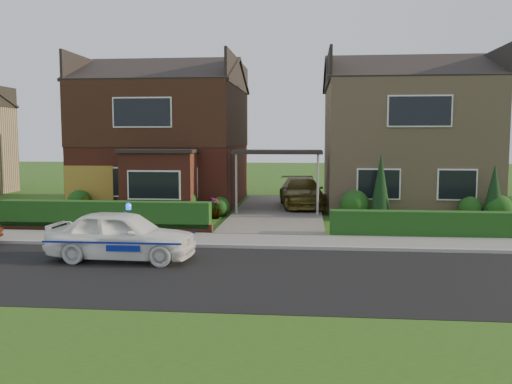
# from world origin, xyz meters

# --- Properties ---
(ground) EXTENTS (120.00, 120.00, 0.00)m
(ground) POSITION_xyz_m (0.00, 0.00, 0.00)
(ground) COLOR #254813
(ground) RESTS_ON ground
(road) EXTENTS (60.00, 6.00, 0.02)m
(road) POSITION_xyz_m (0.00, 0.00, 0.00)
(road) COLOR black
(road) RESTS_ON ground
(kerb) EXTENTS (60.00, 0.16, 0.12)m
(kerb) POSITION_xyz_m (0.00, 3.05, 0.06)
(kerb) COLOR #9E9993
(kerb) RESTS_ON ground
(sidewalk) EXTENTS (60.00, 2.00, 0.10)m
(sidewalk) POSITION_xyz_m (0.00, 4.10, 0.05)
(sidewalk) COLOR slate
(sidewalk) RESTS_ON ground
(grass_verge) EXTENTS (60.00, 4.00, 0.01)m
(grass_verge) POSITION_xyz_m (0.00, -5.00, 0.00)
(grass_verge) COLOR #254813
(grass_verge) RESTS_ON ground
(driveway) EXTENTS (3.80, 12.00, 0.12)m
(driveway) POSITION_xyz_m (0.00, 11.00, 0.06)
(driveway) COLOR #666059
(driveway) RESTS_ON ground
(house_left) EXTENTS (7.50, 9.53, 7.25)m
(house_left) POSITION_xyz_m (-5.78, 13.90, 3.81)
(house_left) COLOR brown
(house_left) RESTS_ON ground
(house_right) EXTENTS (7.50, 8.06, 7.25)m
(house_right) POSITION_xyz_m (5.80, 13.99, 3.66)
(house_right) COLOR tan
(house_right) RESTS_ON ground
(carport_link) EXTENTS (3.80, 3.00, 2.77)m
(carport_link) POSITION_xyz_m (0.00, 10.95, 2.66)
(carport_link) COLOR black
(carport_link) RESTS_ON ground
(garage_door) EXTENTS (2.20, 0.10, 2.10)m
(garage_door) POSITION_xyz_m (-8.25, 9.96, 1.05)
(garage_door) COLOR brown
(garage_door) RESTS_ON ground
(dwarf_wall) EXTENTS (7.70, 0.25, 0.36)m
(dwarf_wall) POSITION_xyz_m (-5.80, 5.30, 0.18)
(dwarf_wall) COLOR brown
(dwarf_wall) RESTS_ON ground
(hedge_left) EXTENTS (7.50, 0.55, 0.90)m
(hedge_left) POSITION_xyz_m (-5.80, 5.45, 0.00)
(hedge_left) COLOR #183611
(hedge_left) RESTS_ON ground
(hedge_right) EXTENTS (7.50, 0.55, 0.80)m
(hedge_right) POSITION_xyz_m (5.80, 5.35, 0.00)
(hedge_right) COLOR #183611
(hedge_right) RESTS_ON ground
(shrub_left_far) EXTENTS (1.08, 1.08, 1.08)m
(shrub_left_far) POSITION_xyz_m (-8.50, 9.50, 0.54)
(shrub_left_far) COLOR #183611
(shrub_left_far) RESTS_ON ground
(shrub_left_mid) EXTENTS (1.32, 1.32, 1.32)m
(shrub_left_mid) POSITION_xyz_m (-4.00, 9.30, 0.66)
(shrub_left_mid) COLOR #183611
(shrub_left_mid) RESTS_ON ground
(shrub_left_near) EXTENTS (0.84, 0.84, 0.84)m
(shrub_left_near) POSITION_xyz_m (-2.40, 9.60, 0.42)
(shrub_left_near) COLOR #183611
(shrub_left_near) RESTS_ON ground
(shrub_right_near) EXTENTS (1.20, 1.20, 1.20)m
(shrub_right_near) POSITION_xyz_m (3.20, 9.40, 0.60)
(shrub_right_near) COLOR #183611
(shrub_right_near) RESTS_ON ground
(shrub_right_mid) EXTENTS (0.96, 0.96, 0.96)m
(shrub_right_mid) POSITION_xyz_m (7.80, 9.50, 0.48)
(shrub_right_mid) COLOR #183611
(shrub_right_mid) RESTS_ON ground
(shrub_right_far) EXTENTS (1.08, 1.08, 1.08)m
(shrub_right_far) POSITION_xyz_m (8.80, 9.20, 0.54)
(shrub_right_far) COLOR #183611
(shrub_right_far) RESTS_ON ground
(conifer_a) EXTENTS (0.90, 0.90, 2.60)m
(conifer_a) POSITION_xyz_m (4.20, 9.20, 1.30)
(conifer_a) COLOR black
(conifer_a) RESTS_ON ground
(conifer_b) EXTENTS (0.90, 0.90, 2.20)m
(conifer_b) POSITION_xyz_m (8.60, 9.20, 1.10)
(conifer_b) COLOR black
(conifer_b) RESTS_ON ground
(police_car) EXTENTS (3.66, 4.04, 1.52)m
(police_car) POSITION_xyz_m (-3.68, 1.20, 0.68)
(police_car) COLOR white
(police_car) RESTS_ON ground
(driveway_car) EXTENTS (2.40, 4.78, 1.33)m
(driveway_car) POSITION_xyz_m (1.00, 12.38, 0.79)
(driveway_car) COLOR brown
(driveway_car) RESTS_ON driveway
(potted_plant_a) EXTENTS (0.46, 0.39, 0.73)m
(potted_plant_a) POSITION_xyz_m (-5.92, 6.00, 0.37)
(potted_plant_a) COLOR gray
(potted_plant_a) RESTS_ON ground
(potted_plant_b) EXTENTS (0.59, 0.55, 0.84)m
(potted_plant_b) POSITION_xyz_m (-8.11, 9.00, 0.42)
(potted_plant_b) COLOR gray
(potted_plant_b) RESTS_ON ground
(potted_plant_c) EXTENTS (0.61, 0.61, 0.86)m
(potted_plant_c) POSITION_xyz_m (-2.50, 9.00, 0.43)
(potted_plant_c) COLOR gray
(potted_plant_c) RESTS_ON ground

